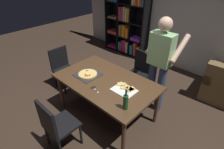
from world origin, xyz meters
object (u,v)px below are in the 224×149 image
object	(u,v)px
dining_table	(106,84)
chair_far_side	(140,70)
kitchen_scissors	(94,89)
chair_left_end	(62,66)
wine_bottle	(126,102)
chair_near_camera	(56,124)
bookshelf	(127,22)
pepperoni_pizza_on_tray	(88,74)
person_serving_pizza	(160,61)

from	to	relation	value
dining_table	chair_far_side	bearing A→B (deg)	90.00
kitchen_scissors	chair_left_end	bearing A→B (deg)	168.11
wine_bottle	kitchen_scissors	bearing A→B (deg)	178.97
dining_table	chair_far_side	world-z (taller)	chair_far_side
chair_near_camera	bookshelf	xyz separation A→B (m)	(-1.48, 3.38, 0.42)
chair_far_side	pepperoni_pizza_on_tray	world-z (taller)	chair_far_side
chair_left_end	kitchen_scissors	xyz separation A→B (m)	(1.37, -0.29, 0.24)
chair_near_camera	chair_far_side	bearing A→B (deg)	90.00
dining_table	bookshelf	bearing A→B (deg)	121.97
chair_far_side	dining_table	bearing A→B (deg)	-90.00
chair_left_end	pepperoni_pizza_on_tray	size ratio (longest dim) A/B	2.28
chair_near_camera	chair_left_end	bearing A→B (deg)	143.06
dining_table	chair_left_end	distance (m)	1.35
dining_table	kitchen_scissors	distance (m)	0.30
chair_left_end	bookshelf	bearing A→B (deg)	93.55
chair_near_camera	pepperoni_pizza_on_tray	size ratio (longest dim) A/B	2.28
person_serving_pizza	kitchen_scissors	xyz separation A→B (m)	(-0.49, -1.07, -0.24)
chair_near_camera	pepperoni_pizza_on_tray	bearing A→B (deg)	111.33
chair_near_camera	pepperoni_pizza_on_tray	distance (m)	1.01
chair_near_camera	chair_far_side	size ratio (longest dim) A/B	1.00
bookshelf	pepperoni_pizza_on_tray	world-z (taller)	bookshelf
chair_far_side	person_serving_pizza	world-z (taller)	person_serving_pizza
chair_far_side	chair_left_end	distance (m)	1.67
chair_near_camera	bookshelf	world-z (taller)	bookshelf
chair_near_camera	kitchen_scissors	bearing A→B (deg)	87.43
wine_bottle	chair_far_side	bearing A→B (deg)	117.07
bookshelf	person_serving_pizza	bearing A→B (deg)	-38.40
dining_table	pepperoni_pizza_on_tray	bearing A→B (deg)	-165.37
chair_left_end	wine_bottle	world-z (taller)	wine_bottle
wine_bottle	chair_left_end	bearing A→B (deg)	171.49
dining_table	wine_bottle	bearing A→B (deg)	-24.19
kitchen_scissors	chair_near_camera	bearing A→B (deg)	-92.57
chair_left_end	bookshelf	distance (m)	2.42
chair_left_end	pepperoni_pizza_on_tray	world-z (taller)	chair_left_end
chair_near_camera	chair_far_side	xyz separation A→B (m)	(0.00, 2.01, 0.00)
chair_far_side	bookshelf	distance (m)	2.06
pepperoni_pizza_on_tray	kitchen_scissors	size ratio (longest dim) A/B	1.99
chair_far_side	kitchen_scissors	bearing A→B (deg)	-88.57
dining_table	bookshelf	distance (m)	2.81
dining_table	chair_far_side	distance (m)	1.02
chair_far_side	bookshelf	bearing A→B (deg)	137.24
dining_table	chair_far_side	size ratio (longest dim) A/B	1.89
pepperoni_pizza_on_tray	wine_bottle	distance (m)	1.05
dining_table	chair_far_side	xyz separation A→B (m)	(0.00, 1.00, -0.17)
chair_left_end	kitchen_scissors	size ratio (longest dim) A/B	4.53
chair_near_camera	wine_bottle	bearing A→B (deg)	46.61
bookshelf	person_serving_pizza	world-z (taller)	bookshelf
dining_table	wine_bottle	world-z (taller)	wine_bottle
bookshelf	person_serving_pizza	size ratio (longest dim) A/B	1.11
dining_table	chair_left_end	xyz separation A→B (m)	(-1.34, 0.00, -0.17)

